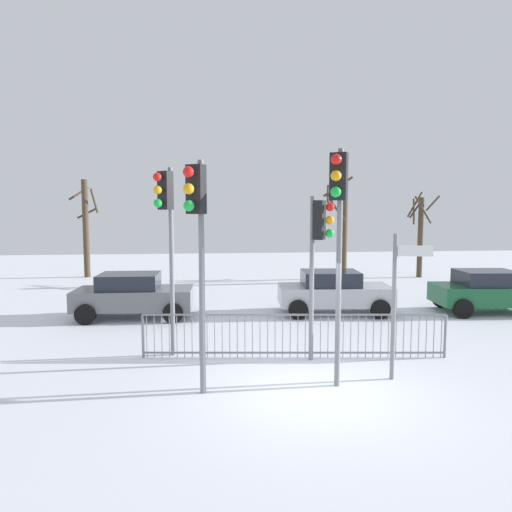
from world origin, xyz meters
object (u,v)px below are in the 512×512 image
(car_grey_far, at_px, (133,295))
(bare_tree_right, at_px, (86,226))
(car_silver_near, at_px, (333,291))
(bare_tree_left, at_px, (420,232))
(car_green_trailing, at_px, (490,291))
(traffic_light_foreground_right, at_px, (318,241))
(bare_tree_centre, at_px, (343,228))
(traffic_light_mid_right, at_px, (338,214))
(direction_sign_post, at_px, (397,299))
(traffic_light_foreground_left, at_px, (197,225))
(traffic_light_rear_right, at_px, (167,219))

(car_grey_far, relative_size, bare_tree_right, 0.75)
(car_silver_near, xyz_separation_m, bare_tree_left, (6.93, 8.08, 1.63))
(car_green_trailing, bearing_deg, car_silver_near, -179.76)
(traffic_light_foreground_right, height_order, bare_tree_centre, bare_tree_centre)
(traffic_light_mid_right, bearing_deg, car_grey_far, -25.97)
(car_green_trailing, bearing_deg, bare_tree_centre, 118.07)
(bare_tree_centre, bearing_deg, direction_sign_post, -101.80)
(traffic_light_foreground_left, bearing_deg, car_silver_near, -92.81)
(bare_tree_left, xyz_separation_m, bare_tree_centre, (-4.60, -1.25, 0.30))
(traffic_light_mid_right, xyz_separation_m, bare_tree_left, (8.72, 14.73, -1.06))
(traffic_light_foreground_left, xyz_separation_m, car_silver_near, (4.49, 6.74, -2.51))
(car_silver_near, xyz_separation_m, bare_tree_centre, (2.33, 6.83, 1.93))
(bare_tree_left, bearing_deg, direction_sign_post, -117.03)
(traffic_light_foreground_left, xyz_separation_m, car_green_trailing, (9.93, 6.29, -2.51))
(traffic_light_rear_right, xyz_separation_m, traffic_light_foreground_left, (0.77, -2.51, -0.06))
(traffic_light_mid_right, xyz_separation_m, car_grey_far, (-4.97, 6.72, -2.69))
(traffic_light_mid_right, relative_size, car_silver_near, 1.20)
(traffic_light_foreground_right, height_order, car_silver_near, traffic_light_foreground_right)
(traffic_light_foreground_right, height_order, car_grey_far, traffic_light_foreground_right)
(car_grey_far, relative_size, bare_tree_centre, 0.73)
(traffic_light_foreground_right, distance_m, bare_tree_centre, 12.46)
(traffic_light_mid_right, bearing_deg, traffic_light_foreground_right, -63.64)
(traffic_light_foreground_left, height_order, bare_tree_left, bare_tree_left)
(traffic_light_foreground_left, height_order, car_silver_near, traffic_light_foreground_left)
(bare_tree_right, bearing_deg, traffic_light_mid_right, -61.95)
(direction_sign_post, relative_size, bare_tree_centre, 0.58)
(car_green_trailing, bearing_deg, traffic_light_foreground_left, -142.66)
(traffic_light_foreground_right, bearing_deg, bare_tree_left, 177.22)
(car_grey_far, xyz_separation_m, bare_tree_right, (-3.91, 9.94, 1.93))
(bare_tree_left, bearing_deg, bare_tree_centre, -164.79)
(traffic_light_rear_right, distance_m, traffic_light_foreground_left, 2.62)
(traffic_light_rear_right, distance_m, bare_tree_left, 17.35)
(bare_tree_centre, relative_size, bare_tree_right, 1.02)
(direction_sign_post, height_order, bare_tree_left, bare_tree_left)
(traffic_light_rear_right, bearing_deg, bare_tree_right, -28.65)
(traffic_light_mid_right, distance_m, traffic_light_foreground_left, 2.71)
(bare_tree_centre, bearing_deg, car_grey_far, -143.36)
(traffic_light_rear_right, xyz_separation_m, direction_sign_post, (4.84, -2.07, -1.62))
(car_silver_near, bearing_deg, traffic_light_foreground_right, -104.90)
(bare_tree_left, distance_m, bare_tree_centre, 4.78)
(direction_sign_post, height_order, bare_tree_right, bare_tree_right)
(traffic_light_rear_right, bearing_deg, traffic_light_mid_right, -174.32)
(traffic_light_foreground_left, distance_m, bare_tree_centre, 15.20)
(traffic_light_mid_right, bearing_deg, bare_tree_centre, -79.43)
(car_grey_far, relative_size, bare_tree_left, 0.85)
(traffic_light_foreground_left, xyz_separation_m, bare_tree_centre, (6.82, 13.57, -0.58))
(car_green_trailing, relative_size, bare_tree_centre, 0.75)
(car_silver_near, height_order, bare_tree_centre, bare_tree_centre)
(traffic_light_mid_right, bearing_deg, bare_tree_right, -34.39)
(car_silver_near, bearing_deg, bare_tree_left, 54.07)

